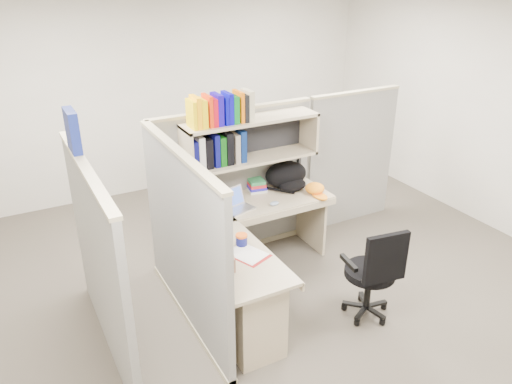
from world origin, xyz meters
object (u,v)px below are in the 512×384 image
laptop (239,200)px  snack_canister (241,240)px  task_chair (371,286)px  desk (252,280)px  backpack (289,176)px

laptop → snack_canister: size_ratio=2.82×
snack_canister → task_chair: bearing=-30.6°
desk → task_chair: (0.95, -0.44, -0.11)m
snack_canister → laptop: bearing=65.7°
desk → laptop: size_ratio=6.01×
desk → task_chair: 1.06m
backpack → task_chair: 1.50m
laptop → task_chair: size_ratio=0.31×
backpack → snack_canister: 1.28m
desk → laptop: laptop is taller
desk → task_chair: bearing=-24.9°
laptop → task_chair: bearing=-75.4°
desk → laptop: 0.88m
laptop → backpack: backpack is taller
snack_canister → task_chair: (0.99, -0.58, -0.45)m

